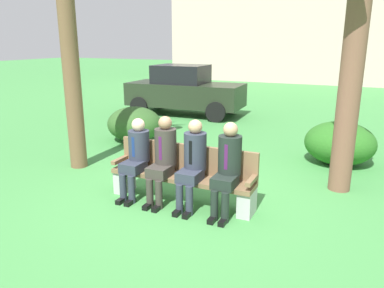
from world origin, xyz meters
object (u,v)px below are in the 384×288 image
object	(u,v)px
seated_man_rightmost	(228,164)
seated_man_centerright	(193,160)
shrub_mid_lawn	(340,143)
shrub_near_bench	(135,124)
park_bench	(183,175)
palm_tree_tall	(360,5)
parked_car_near	(184,90)
seated_man_centerleft	(163,155)
seated_man_leftmost	(136,154)

from	to	relation	value
seated_man_rightmost	seated_man_centerright	bearing A→B (deg)	-179.90
seated_man_centerright	shrub_mid_lawn	size ratio (longest dim) A/B	0.96
shrub_near_bench	park_bench	bearing A→B (deg)	-45.67
palm_tree_tall	parked_car_near	size ratio (longest dim) A/B	1.13
palm_tree_tall	shrub_mid_lawn	world-z (taller)	palm_tree_tall
seated_man_centerleft	parked_car_near	bearing A→B (deg)	113.33
seated_man_centerright	parked_car_near	distance (m)	7.40
shrub_mid_lawn	shrub_near_bench	bearing A→B (deg)	-177.42
seated_man_centerleft	shrub_near_bench	distance (m)	3.83
palm_tree_tall	shrub_mid_lawn	size ratio (longest dim) A/B	3.18
park_bench	seated_man_centerright	xyz separation A→B (m)	(0.23, -0.13, 0.31)
seated_man_rightmost	parked_car_near	size ratio (longest dim) A/B	0.34
palm_tree_tall	park_bench	bearing A→B (deg)	-145.12
seated_man_centerleft	seated_man_rightmost	bearing A→B (deg)	0.00
parked_car_near	palm_tree_tall	bearing A→B (deg)	-42.53
palm_tree_tall	seated_man_centerright	bearing A→B (deg)	-140.00
seated_man_leftmost	seated_man_centerleft	bearing A→B (deg)	0.86
park_bench	seated_man_centerright	distance (m)	0.41
seated_man_centerleft	palm_tree_tall	xyz separation A→B (m)	(2.51, 1.68, 2.23)
parked_car_near	seated_man_rightmost	bearing A→B (deg)	-59.41
seated_man_centerleft	palm_tree_tall	size ratio (longest dim) A/B	0.30
seated_man_rightmost	palm_tree_tall	world-z (taller)	palm_tree_tall
park_bench	shrub_mid_lawn	distance (m)	3.67
seated_man_leftmost	parked_car_near	size ratio (longest dim) A/B	0.32
shrub_near_bench	shrub_mid_lawn	distance (m)	4.84
seated_man_rightmost	parked_car_near	xyz separation A→B (m)	(-3.90, 6.60, 0.08)
seated_man_centerright	seated_man_rightmost	xyz separation A→B (m)	(0.55, 0.00, 0.01)
seated_man_centerright	parked_car_near	bearing A→B (deg)	116.93
seated_man_centerright	seated_man_rightmost	distance (m)	0.55
shrub_near_bench	shrub_mid_lawn	size ratio (longest dim) A/B	0.99
seated_man_centerleft	seated_man_centerright	distance (m)	0.51
seated_man_leftmost	seated_man_centerleft	xyz separation A→B (m)	(0.49, 0.01, 0.04)
shrub_near_bench	parked_car_near	size ratio (longest dim) A/B	0.35
seated_man_centerleft	parked_car_near	world-z (taller)	parked_car_near
seated_man_rightmost	shrub_near_bench	size ratio (longest dim) A/B	0.97
shrub_near_bench	seated_man_rightmost	bearing A→B (deg)	-39.77
seated_man_leftmost	palm_tree_tall	bearing A→B (deg)	29.39
shrub_near_bench	seated_man_leftmost	bearing A→B (deg)	-56.12
seated_man_leftmost	palm_tree_tall	world-z (taller)	palm_tree_tall
seated_man_centerleft	shrub_mid_lawn	distance (m)	3.95
palm_tree_tall	shrub_mid_lawn	xyz separation A→B (m)	(-0.14, 1.46, -2.54)
seated_man_leftmost	seated_man_rightmost	bearing A→B (deg)	0.28
seated_man_centerright	palm_tree_tall	size ratio (longest dim) A/B	0.30
seated_man_leftmost	seated_man_centerleft	size ratio (longest dim) A/B	0.94
park_bench	seated_man_leftmost	distance (m)	0.83
park_bench	shrub_mid_lawn	size ratio (longest dim) A/B	1.66
seated_man_leftmost	shrub_mid_lawn	bearing A→B (deg)	47.71
seated_man_centerright	shrub_near_bench	bearing A→B (deg)	135.38
seated_man_centerleft	palm_tree_tall	distance (m)	3.76
seated_man_leftmost	shrub_mid_lawn	world-z (taller)	seated_man_leftmost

